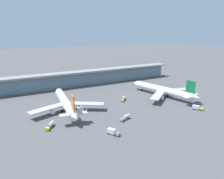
# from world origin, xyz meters

# --- Properties ---
(ground_plane) EXTENTS (1200.00, 1200.00, 0.00)m
(ground_plane) POSITION_xyz_m (0.00, 0.00, 0.00)
(ground_plane) COLOR #515154
(airliner_left_stand) EXTENTS (51.61, 67.61, 18.01)m
(airliner_left_stand) POSITION_xyz_m (-40.69, 13.49, 5.67)
(airliner_left_stand) COLOR white
(airliner_left_stand) RESTS_ON ground
(airliner_centre_stand) EXTENTS (51.01, 67.22, 18.01)m
(airliner_centre_stand) POSITION_xyz_m (41.39, 5.32, 5.67)
(airliner_centre_stand) COLOR white
(airliner_centre_stand) RESTS_ON ground
(service_truck_near_nose_grey) EXTENTS (5.20, 7.58, 3.10)m
(service_truck_near_nose_grey) POSITION_xyz_m (-30.21, -34.36, 1.69)
(service_truck_near_nose_grey) COLOR gray
(service_truck_near_nose_grey) RESTS_ON ground
(service_truck_under_wing_grey) EXTENTS (8.83, 5.21, 2.95)m
(service_truck_under_wing_grey) POSITION_xyz_m (-13.35, -20.57, 1.71)
(service_truck_under_wing_grey) COLOR gray
(service_truck_under_wing_grey) RESTS_ON ground
(service_truck_mid_apron_yellow) EXTENTS (7.61, 7.73, 2.95)m
(service_truck_mid_apron_yellow) POSITION_xyz_m (6.42, 13.24, 1.71)
(service_truck_mid_apron_yellow) COLOR yellow
(service_truck_mid_apron_yellow) RESTS_ON ground
(service_truck_by_tail_grey) EXTENTS (7.65, 4.39, 3.10)m
(service_truck_by_tail_grey) POSITION_xyz_m (-31.87, 6.24, 1.69)
(service_truck_by_tail_grey) COLOR gray
(service_truck_by_tail_grey) RESTS_ON ground
(service_truck_on_taxiway_yellow) EXTENTS (5.74, 7.44, 3.10)m
(service_truck_on_taxiway_yellow) POSITION_xyz_m (40.62, -30.19, 1.69)
(service_truck_on_taxiway_yellow) COLOR yellow
(service_truck_on_taxiway_yellow) RESTS_ON ground
(service_truck_at_far_stand_yellow) EXTENTS (7.06, 8.17, 2.95)m
(service_truck_at_far_stand_yellow) POSITION_xyz_m (-57.56, -9.41, 1.71)
(service_truck_at_far_stand_yellow) COLOR yellow
(service_truck_at_far_stand_yellow) RESTS_ON ground
(terminal_building) EXTENTS (199.29, 12.80, 15.20)m
(terminal_building) POSITION_xyz_m (0.00, 75.45, 7.87)
(terminal_building) COLOR #B2ADA3
(terminal_building) RESTS_ON ground
(safety_cone_alpha) EXTENTS (0.62, 0.62, 0.70)m
(safety_cone_alpha) POSITION_xyz_m (-22.67, -12.37, 0.32)
(safety_cone_alpha) COLOR orange
(safety_cone_alpha) RESTS_ON ground
(safety_cone_bravo) EXTENTS (0.62, 0.62, 0.70)m
(safety_cone_bravo) POSITION_xyz_m (-28.35, -12.25, 0.32)
(safety_cone_bravo) COLOR orange
(safety_cone_bravo) RESTS_ON ground
(safety_cone_charlie) EXTENTS (0.62, 0.62, 0.70)m
(safety_cone_charlie) POSITION_xyz_m (-28.65, -6.67, 0.32)
(safety_cone_charlie) COLOR orange
(safety_cone_charlie) RESTS_ON ground
(safety_cone_delta) EXTENTS (0.62, 0.62, 0.70)m
(safety_cone_delta) POSITION_xyz_m (-43.85, -7.87, 0.32)
(safety_cone_delta) COLOR orange
(safety_cone_delta) RESTS_ON ground
(safety_cone_echo) EXTENTS (0.62, 0.62, 0.70)m
(safety_cone_echo) POSITION_xyz_m (-43.68, -7.29, 0.32)
(safety_cone_echo) COLOR orange
(safety_cone_echo) RESTS_ON ground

